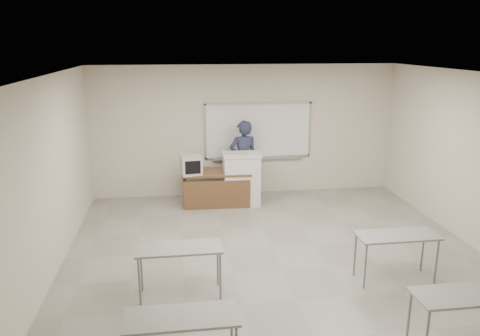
{
  "coord_description": "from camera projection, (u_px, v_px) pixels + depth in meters",
  "views": [
    {
      "loc": [
        -1.59,
        -6.52,
        3.48
      ],
      "look_at": [
        -0.37,
        2.2,
        1.1
      ],
      "focal_mm": 35.0,
      "sensor_mm": 36.0,
      "label": 1
    }
  ],
  "objects": [
    {
      "name": "student_desks",
      "position": [
        308.0,
        272.0,
        5.89
      ],
      "size": [
        4.4,
        2.2,
        0.73
      ],
      "color": "gray",
      "rests_on": "floor"
    },
    {
      "name": "whiteboard",
      "position": [
        258.0,
        131.0,
        10.8
      ],
      "size": [
        2.48,
        0.1,
        1.31
      ],
      "color": "white",
      "rests_on": "floor"
    },
    {
      "name": "instructor_desk",
      "position": [
        217.0,
        181.0,
        10.16
      ],
      "size": [
        1.5,
        0.75,
        0.75
      ],
      "rotation": [
        0.0,
        0.0,
        -0.04
      ],
      "color": "brown",
      "rests_on": "floor"
    },
    {
      "name": "floor",
      "position": [
        283.0,
        271.0,
        7.36
      ],
      "size": [
        7.0,
        8.0,
        0.01
      ],
      "primitive_type": "cube",
      "color": "gray",
      "rests_on": "ground"
    },
    {
      "name": "presenter",
      "position": [
        243.0,
        160.0,
        10.6
      ],
      "size": [
        0.72,
        0.54,
        1.8
      ],
      "primitive_type": "imported",
      "rotation": [
        0.0,
        0.0,
        3.31
      ],
      "color": "black",
      "rests_on": "floor"
    },
    {
      "name": "podium",
      "position": [
        241.0,
        179.0,
        10.24
      ],
      "size": [
        0.81,
        0.59,
        1.15
      ],
      "rotation": [
        0.0,
        0.0,
        -0.02
      ],
      "color": "white",
      "rests_on": "floor"
    },
    {
      "name": "keyboard",
      "position": [
        235.0,
        154.0,
        9.95
      ],
      "size": [
        0.52,
        0.26,
        0.03
      ],
      "primitive_type": "cube",
      "rotation": [
        0.0,
        0.0,
        -0.2
      ],
      "color": "#B8B09B",
      "rests_on": "podium"
    },
    {
      "name": "crt_monitor",
      "position": [
        191.0,
        165.0,
        9.97
      ],
      "size": [
        0.43,
        0.48,
        0.41
      ],
      "rotation": [
        0.0,
        0.0,
        0.14
      ],
      "color": "#B8B09B",
      "rests_on": "instructor_desk"
    },
    {
      "name": "laptop",
      "position": [
        233.0,
        166.0,
        10.4
      ],
      "size": [
        0.32,
        0.3,
        0.24
      ],
      "rotation": [
        0.0,
        0.0,
        -0.22
      ],
      "color": "black",
      "rests_on": "instructor_desk"
    },
    {
      "name": "mouse",
      "position": [
        225.0,
        169.0,
        10.28
      ],
      "size": [
        0.12,
        0.1,
        0.04
      ],
      "primitive_type": "ellipsoid",
      "rotation": [
        0.0,
        0.0,
        0.33
      ],
      "color": "#A3A6AB",
      "rests_on": "instructor_desk"
    }
  ]
}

